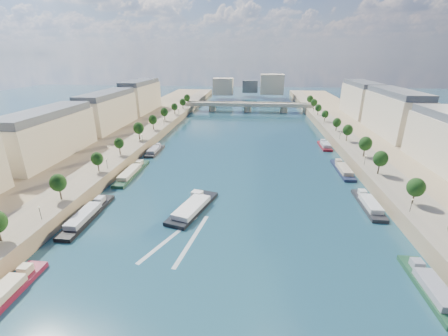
# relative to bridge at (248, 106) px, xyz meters

# --- Properties ---
(ground) EXTENTS (700.00, 700.00, 0.00)m
(ground) POSITION_rel_bridge_xyz_m (0.00, -132.08, -5.08)
(ground) COLOR #0B2431
(ground) RESTS_ON ground
(quay_left) EXTENTS (44.00, 520.00, 5.00)m
(quay_left) POSITION_rel_bridge_xyz_m (-72.00, -132.08, -2.58)
(quay_left) COLOR #9E8460
(quay_left) RESTS_ON ground
(quay_right) EXTENTS (44.00, 520.00, 5.00)m
(quay_right) POSITION_rel_bridge_xyz_m (72.00, -132.08, -2.58)
(quay_right) COLOR #9E8460
(quay_right) RESTS_ON ground
(pave_left) EXTENTS (14.00, 520.00, 0.10)m
(pave_left) POSITION_rel_bridge_xyz_m (-57.00, -132.08, -0.03)
(pave_left) COLOR gray
(pave_left) RESTS_ON quay_left
(pave_right) EXTENTS (14.00, 520.00, 0.10)m
(pave_right) POSITION_rel_bridge_xyz_m (57.00, -132.08, -0.03)
(pave_right) COLOR gray
(pave_right) RESTS_ON quay_right
(trees_left) EXTENTS (4.80, 268.80, 8.26)m
(trees_left) POSITION_rel_bridge_xyz_m (-55.00, -130.08, 5.39)
(trees_left) COLOR #382B1E
(trees_left) RESTS_ON ground
(trees_right) EXTENTS (4.80, 268.80, 8.26)m
(trees_right) POSITION_rel_bridge_xyz_m (55.00, -122.08, 5.39)
(trees_right) COLOR #382B1E
(trees_right) RESTS_ON ground
(lamps_left) EXTENTS (0.36, 200.36, 4.28)m
(lamps_left) POSITION_rel_bridge_xyz_m (-52.50, -142.08, 2.70)
(lamps_left) COLOR black
(lamps_left) RESTS_ON ground
(lamps_right) EXTENTS (0.36, 200.36, 4.28)m
(lamps_right) POSITION_rel_bridge_xyz_m (52.50, -127.08, 2.70)
(lamps_right) COLOR black
(lamps_right) RESTS_ON ground
(buildings_left) EXTENTS (16.00, 226.00, 23.20)m
(buildings_left) POSITION_rel_bridge_xyz_m (-85.00, -120.08, 11.37)
(buildings_left) COLOR beige
(buildings_left) RESTS_ON ground
(buildings_right) EXTENTS (16.00, 226.00, 23.20)m
(buildings_right) POSITION_rel_bridge_xyz_m (85.00, -120.08, 11.37)
(buildings_right) COLOR beige
(buildings_right) RESTS_ON ground
(skyline) EXTENTS (79.00, 42.00, 22.00)m
(skyline) POSITION_rel_bridge_xyz_m (3.19, 87.44, 9.57)
(skyline) COLOR beige
(skyline) RESTS_ON ground
(bridge) EXTENTS (112.00, 12.00, 8.15)m
(bridge) POSITION_rel_bridge_xyz_m (0.00, 0.00, 0.00)
(bridge) COLOR #C1B79E
(bridge) RESTS_ON ground
(tour_barge) EXTENTS (14.05, 26.33, 3.61)m
(tour_barge) POSITION_rel_bridge_xyz_m (-13.34, -183.32, -4.17)
(tour_barge) COLOR black
(tour_barge) RESTS_ON ground
(wake) EXTENTS (14.78, 25.85, 0.04)m
(wake) POSITION_rel_bridge_xyz_m (-13.34, -199.98, -5.06)
(wake) COLOR silver
(wake) RESTS_ON ground
(moored_barges_left) EXTENTS (5.00, 154.53, 3.60)m
(moored_barges_left) POSITION_rel_bridge_xyz_m (-45.50, -190.19, -4.24)
(moored_barges_left) COLOR #171C33
(moored_barges_left) RESTS_ON ground
(moored_barges_right) EXTENTS (5.00, 157.73, 3.60)m
(moored_barges_right) POSITION_rel_bridge_xyz_m (45.50, -178.07, -4.24)
(moored_barges_right) COLOR black
(moored_barges_right) RESTS_ON ground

